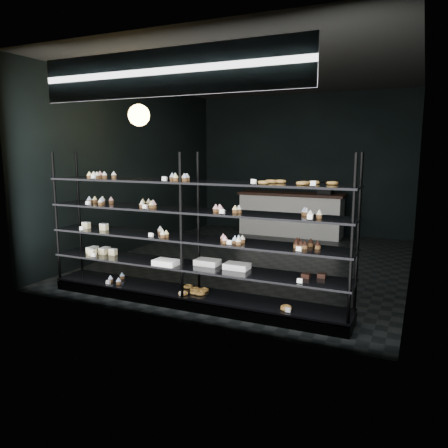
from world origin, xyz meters
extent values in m
cube|color=black|center=(0.00, 0.00, 0.01)|extent=(5.00, 6.00, 0.01)
cube|color=black|center=(0.00, 0.00, 3.20)|extent=(5.00, 6.00, 0.01)
cube|color=black|center=(0.00, 3.00, 1.60)|extent=(5.00, 0.01, 3.20)
cube|color=black|center=(0.00, -3.00, 1.60)|extent=(5.00, 0.01, 3.20)
cube|color=black|center=(-2.50, 0.00, 1.60)|extent=(0.01, 6.00, 3.20)
cube|color=black|center=(2.50, 0.00, 1.60)|extent=(0.01, 6.00, 3.20)
cube|color=black|center=(0.02, -2.45, 0.06)|extent=(4.00, 0.50, 0.12)
cylinder|color=black|center=(-1.95, -2.67, 0.99)|extent=(0.04, 0.04, 1.85)
cylinder|color=black|center=(-1.95, -2.23, 0.99)|extent=(0.04, 0.04, 1.85)
cylinder|color=black|center=(0.02, -2.67, 0.99)|extent=(0.04, 0.04, 1.85)
cylinder|color=black|center=(0.02, -2.23, 0.99)|extent=(0.04, 0.04, 1.85)
cylinder|color=black|center=(1.99, -2.67, 0.99)|extent=(0.04, 0.04, 1.85)
cylinder|color=black|center=(1.99, -2.23, 0.99)|extent=(0.04, 0.04, 1.85)
cube|color=black|center=(0.02, -2.45, 0.15)|extent=(4.00, 0.50, 0.03)
cube|color=black|center=(0.02, -2.45, 0.50)|extent=(4.00, 0.50, 0.02)
cube|color=black|center=(0.02, -2.45, 0.85)|extent=(4.00, 0.50, 0.02)
cube|color=black|center=(0.02, -2.45, 1.20)|extent=(4.00, 0.50, 0.02)
cube|color=black|center=(0.02, -2.45, 1.55)|extent=(4.00, 0.50, 0.02)
cube|color=white|center=(-1.34, -2.63, 1.59)|extent=(0.06, 0.04, 0.06)
cube|color=white|center=(-0.19, -2.63, 1.59)|extent=(0.05, 0.04, 0.06)
cube|color=white|center=(0.94, -2.63, 1.59)|extent=(0.05, 0.04, 0.06)
cube|color=white|center=(1.60, -2.63, 1.59)|extent=(0.06, 0.04, 0.06)
cube|color=white|center=(-1.41, -2.63, 1.24)|extent=(0.06, 0.04, 0.06)
cube|color=white|center=(-0.55, -2.63, 1.24)|extent=(0.05, 0.04, 0.06)
cube|color=white|center=(0.56, -2.63, 1.24)|extent=(0.05, 0.04, 0.06)
cube|color=white|center=(1.52, -2.63, 1.24)|extent=(0.06, 0.04, 0.06)
cube|color=white|center=(-1.49, -2.63, 0.89)|extent=(0.06, 0.04, 0.06)
cube|color=white|center=(-0.40, -2.63, 0.89)|extent=(0.06, 0.04, 0.06)
cube|color=white|center=(0.61, -2.63, 0.89)|extent=(0.05, 0.04, 0.06)
cube|color=white|center=(1.47, -2.63, 0.89)|extent=(0.06, 0.04, 0.06)
cube|color=white|center=(-1.40, -2.63, 0.54)|extent=(0.06, 0.04, 0.06)
cube|color=white|center=(1.51, -2.63, 0.54)|extent=(0.06, 0.04, 0.06)
cube|color=white|center=(-1.10, -2.63, 0.19)|extent=(0.06, 0.04, 0.06)
cube|color=white|center=(-0.02, -2.63, 0.19)|extent=(0.06, 0.04, 0.06)
cube|color=white|center=(1.36, -2.63, 0.19)|extent=(0.06, 0.04, 0.06)
cube|color=#0C1E3D|center=(0.00, -2.92, 2.75)|extent=(3.20, 0.04, 0.45)
cube|color=white|center=(0.00, -2.94, 2.75)|extent=(3.30, 0.02, 0.50)
cylinder|color=black|center=(-1.37, -1.48, 2.90)|extent=(0.01, 0.01, 0.57)
sphere|color=#FFBF59|center=(-1.37, -1.48, 2.45)|extent=(0.32, 0.32, 0.32)
cube|color=silver|center=(-0.10, 2.50, 0.46)|extent=(2.29, 0.60, 0.92)
cube|color=black|center=(-0.10, 2.50, 0.95)|extent=(2.38, 0.65, 0.06)
cube|color=black|center=(0.66, 2.50, 1.10)|extent=(0.30, 0.30, 0.25)
camera|label=1|loc=(2.60, -7.09, 1.93)|focal=35.00mm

